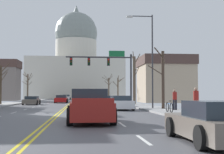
# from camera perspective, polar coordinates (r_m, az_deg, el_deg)

# --- Properties ---
(ground) EXTENTS (20.00, 180.00, 0.20)m
(ground) POSITION_cam_1_polar(r_m,az_deg,el_deg) (23.67, -9.38, -6.35)
(ground) COLOR #4E4E54
(signal_gantry) EXTENTS (7.91, 0.41, 6.50)m
(signal_gantry) POSITION_cam_1_polar(r_m,az_deg,el_deg) (38.83, -0.83, 1.99)
(signal_gantry) COLOR #28282D
(signal_gantry) RESTS_ON ground
(street_lamp_right) EXTENTS (2.49, 0.24, 8.68)m
(street_lamp_right) POSITION_cam_1_polar(r_m,az_deg,el_deg) (30.41, 6.53, 4.25)
(street_lamp_right) COLOR #333338
(street_lamp_right) RESTS_ON ground
(capitol_building) EXTENTS (29.88, 23.19, 31.12)m
(capitol_building) POSITION_cam_1_polar(r_m,az_deg,el_deg) (107.89, -6.34, 1.84)
(capitol_building) COLOR beige
(capitol_building) RESTS_ON ground
(sedan_near_00) EXTENTS (2.13, 4.49, 1.25)m
(sedan_near_00) POSITION_cam_1_polar(r_m,az_deg,el_deg) (35.54, 0.31, -4.36)
(sedan_near_00) COLOR #6B6056
(sedan_near_00) RESTS_ON ground
(sedan_near_01) EXTENTS (2.13, 4.68, 1.28)m
(sedan_near_01) POSITION_cam_1_polar(r_m,az_deg,el_deg) (29.40, 1.46, -4.60)
(sedan_near_01) COLOR silver
(sedan_near_01) RESTS_ON ground
(sedan_near_02) EXTENTS (2.05, 4.50, 1.24)m
(sedan_near_02) POSITION_cam_1_polar(r_m,az_deg,el_deg) (22.83, -5.03, -5.08)
(sedan_near_02) COLOR #1E7247
(sedan_near_02) RESTS_ON ground
(pickup_truck_near_03) EXTENTS (2.32, 5.26, 1.67)m
(pickup_truck_near_03) POSITION_cam_1_polar(r_m,az_deg,el_deg) (16.30, -3.97, -5.35)
(pickup_truck_near_03) COLOR maroon
(pickup_truck_near_03) RESTS_ON ground
(sedan_near_04) EXTENTS (1.96, 4.45, 1.21)m
(sedan_near_04) POSITION_cam_1_polar(r_m,az_deg,el_deg) (9.93, 17.47, -7.72)
(sedan_near_04) COLOR #6B6056
(sedan_near_04) RESTS_ON ground
(sedan_oncoming_00) EXTENTS (2.05, 4.61, 1.14)m
(sedan_oncoming_00) POSITION_cam_1_polar(r_m,az_deg,el_deg) (45.65, -13.93, -4.04)
(sedan_oncoming_00) COLOR #6B6056
(sedan_oncoming_00) RESTS_ON ground
(sedan_oncoming_01) EXTENTS (2.11, 4.32, 1.27)m
(sedan_oncoming_01) POSITION_cam_1_polar(r_m,az_deg,el_deg) (53.84, -8.91, -3.88)
(sedan_oncoming_01) COLOR #B71414
(sedan_oncoming_01) RESTS_ON ground
(sedan_oncoming_02) EXTENTS (2.04, 4.36, 1.27)m
(sedan_oncoming_02) POSITION_cam_1_polar(r_m,az_deg,el_deg) (66.24, -8.56, -3.71)
(sedan_oncoming_02) COLOR silver
(sedan_oncoming_02) RESTS_ON ground
(sedan_oncoming_03) EXTENTS (2.07, 4.67, 1.31)m
(sedan_oncoming_03) POSITION_cam_1_polar(r_m,az_deg,el_deg) (80.00, -8.05, -3.60)
(sedan_oncoming_03) COLOR silver
(sedan_oncoming_03) RESTS_ON ground
(flank_building_03) EXTENTS (8.90, 8.72, 7.93)m
(flank_building_03) POSITION_cam_1_polar(r_m,az_deg,el_deg) (57.07, 9.35, -0.39)
(flank_building_03) COLOR tan
(flank_building_03) RESTS_ON ground
(bare_tree_00) EXTENTS (2.48, 2.07, 5.00)m
(bare_tree_00) POSITION_cam_1_polar(r_m,az_deg,el_deg) (62.81, 1.07, -1.86)
(bare_tree_00) COLOR #4C3D2D
(bare_tree_00) RESTS_ON ground
(bare_tree_01) EXTENTS (1.83, 1.28, 5.34)m
(bare_tree_01) POSITION_cam_1_polar(r_m,az_deg,el_deg) (61.11, -14.59, -1.55)
(bare_tree_01) COLOR brown
(bare_tree_01) RESTS_ON ground
(bare_tree_02) EXTENTS (1.86, 1.87, 5.31)m
(bare_tree_02) POSITION_cam_1_polar(r_m,az_deg,el_deg) (29.13, 8.88, -0.11)
(bare_tree_02) COLOR #423328
(bare_tree_02) RESTS_ON ground
(bare_tree_04) EXTENTS (1.26, 2.55, 7.07)m
(bare_tree_04) POSITION_cam_1_polar(r_m,az_deg,el_deg) (42.67, 3.95, -0.24)
(bare_tree_04) COLOR brown
(bare_tree_04) RESTS_ON ground
(bare_tree_06) EXTENTS (2.69, 2.53, 6.02)m
(bare_tree_06) POSITION_cam_1_polar(r_m,az_deg,el_deg) (75.95, -0.59, -1.81)
(bare_tree_06) COLOR brown
(bare_tree_06) RESTS_ON ground
(bare_tree_07) EXTENTS (2.19, 1.83, 5.37)m
(bare_tree_07) POSITION_cam_1_polar(r_m,az_deg,el_deg) (44.63, -18.94, -1.03)
(bare_tree_07) COLOR #4C3D2D
(bare_tree_07) RESTS_ON ground
(pedestrian_00) EXTENTS (0.35, 0.34, 1.66)m
(pedestrian_00) POSITION_cam_1_polar(r_m,az_deg,el_deg) (26.69, 10.97, -3.72)
(pedestrian_00) COLOR black
(pedestrian_00) RESTS_ON ground
(pedestrian_01) EXTENTS (0.35, 0.34, 1.70)m
(pedestrian_01) POSITION_cam_1_polar(r_m,az_deg,el_deg) (21.34, 14.55, -3.80)
(pedestrian_01) COLOR #4C4238
(pedestrian_01) RESTS_ON ground
(bicycle_parked) EXTENTS (0.12, 1.77, 0.85)m
(bicycle_parked) POSITION_cam_1_polar(r_m,az_deg,el_deg) (23.41, 10.02, -5.24)
(bicycle_parked) COLOR black
(bicycle_parked) RESTS_ON ground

